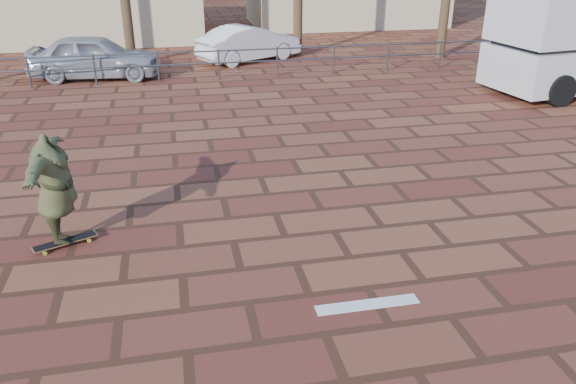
# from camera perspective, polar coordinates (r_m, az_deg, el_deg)

# --- Properties ---
(ground) EXTENTS (120.00, 120.00, 0.00)m
(ground) POSITION_cam_1_polar(r_m,az_deg,el_deg) (8.42, 0.83, -7.24)
(ground) COLOR brown
(ground) RESTS_ON ground
(paint_stripe) EXTENTS (1.40, 0.22, 0.01)m
(paint_stripe) POSITION_cam_1_polar(r_m,az_deg,el_deg) (7.63, 8.07, -11.25)
(paint_stripe) COLOR white
(paint_stripe) RESTS_ON ground
(guardrail) EXTENTS (24.06, 0.06, 1.00)m
(guardrail) POSITION_cam_1_polar(r_m,az_deg,el_deg) (19.41, -7.06, 13.25)
(guardrail) COLOR #47494F
(guardrail) RESTS_ON ground
(longboard) EXTENTS (0.98, 0.59, 0.10)m
(longboard) POSITION_cam_1_polar(r_m,az_deg,el_deg) (9.48, -21.69, -4.72)
(longboard) COLOR olive
(longboard) RESTS_ON ground
(skateboarder) EXTENTS (0.61, 2.17, 1.76)m
(skateboarder) POSITION_cam_1_polar(r_m,az_deg,el_deg) (9.10, -22.57, 0.23)
(skateboarder) COLOR #414625
(skateboarder) RESTS_ON longboard
(car_silver) EXTENTS (4.47, 2.20, 1.47)m
(car_silver) POSITION_cam_1_polar(r_m,az_deg,el_deg) (20.47, -19.03, 12.88)
(car_silver) COLOR #A4A6AB
(car_silver) RESTS_ON ground
(car_white) EXTENTS (4.29, 3.14, 1.35)m
(car_white) POSITION_cam_1_polar(r_m,az_deg,el_deg) (22.36, -3.96, 14.85)
(car_white) COLOR white
(car_white) RESTS_ON ground
(street_sign) EXTENTS (0.50, 0.24, 2.56)m
(street_sign) POSITION_cam_1_polar(r_m,az_deg,el_deg) (23.48, 24.68, 16.00)
(street_sign) COLOR gray
(street_sign) RESTS_ON ground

